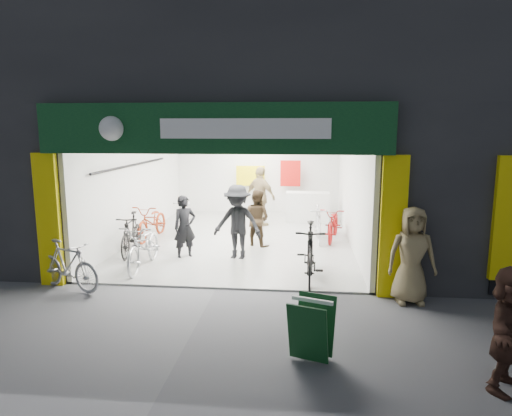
% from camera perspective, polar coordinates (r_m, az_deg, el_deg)
% --- Properties ---
extents(ground, '(60.00, 60.00, 0.00)m').
position_cam_1_polar(ground, '(8.94, -5.05, -10.08)').
color(ground, '#56565B').
rests_on(ground, ground).
extents(building, '(17.00, 10.27, 8.00)m').
position_cam_1_polar(building, '(13.31, 2.86, 15.39)').
color(building, '#232326').
rests_on(building, ground).
extents(bike_left_front, '(0.71, 1.97, 1.03)m').
position_cam_1_polar(bike_left_front, '(10.31, -13.78, -4.60)').
color(bike_left_front, silver).
rests_on(bike_left_front, ground).
extents(bike_left_midfront, '(0.65, 1.76, 1.03)m').
position_cam_1_polar(bike_left_midfront, '(11.46, -15.32, -3.20)').
color(bike_left_midfront, black).
rests_on(bike_left_midfront, ground).
extents(bike_left_midback, '(0.78, 1.93, 1.00)m').
position_cam_1_polar(bike_left_midback, '(12.95, -12.84, -1.68)').
color(bike_left_midback, maroon).
rests_on(bike_left_midback, ground).
extents(bike_left_back, '(0.49, 1.71, 1.02)m').
position_cam_1_polar(bike_left_back, '(13.53, -8.91, -0.99)').
color(bike_left_back, '#AFAEB3').
rests_on(bike_left_back, ground).
extents(bike_right_front, '(0.60, 1.99, 1.19)m').
position_cam_1_polar(bike_right_front, '(9.18, 6.77, -5.67)').
color(bike_right_front, black).
rests_on(bike_right_front, ground).
extents(bike_right_mid, '(0.93, 1.87, 0.94)m').
position_cam_1_polar(bike_right_mid, '(12.68, 9.70, -1.94)').
color(bike_right_mid, maroon).
rests_on(bike_right_mid, ground).
extents(bike_right_back, '(0.53, 1.65, 0.98)m').
position_cam_1_polar(bike_right_back, '(12.47, 7.75, -1.99)').
color(bike_right_back, '#B1B2B6').
rests_on(bike_right_back, ground).
extents(parked_bike, '(1.66, 1.02, 0.97)m').
position_cam_1_polar(parked_bike, '(9.45, -22.49, -6.63)').
color(parked_bike, '#A3A3A8').
rests_on(parked_bike, ground).
extents(customer_a, '(0.66, 0.62, 1.51)m').
position_cam_1_polar(customer_a, '(10.85, -8.89, -2.41)').
color(customer_a, black).
rests_on(customer_a, ground).
extents(customer_b, '(0.90, 0.83, 1.49)m').
position_cam_1_polar(customer_b, '(11.81, 0.09, -1.31)').
color(customer_b, '#362818').
rests_on(customer_b, ground).
extents(customer_c, '(1.25, 0.87, 1.77)m').
position_cam_1_polar(customer_c, '(10.60, -2.34, -1.85)').
color(customer_c, black).
rests_on(customer_c, ground).
extents(customer_d, '(1.17, 1.00, 1.89)m').
position_cam_1_polar(customer_d, '(14.14, 0.57, 1.38)').
color(customer_d, '#907B54').
rests_on(customer_d, ground).
extents(pedestrian_near, '(0.88, 0.60, 1.73)m').
position_cam_1_polar(pedestrian_near, '(8.46, 18.89, -5.62)').
color(pedestrian_near, '#8D7A52').
rests_on(pedestrian_near, ground).
extents(pedestrian_far, '(1.23, 1.36, 1.51)m').
position_cam_1_polar(pedestrian_far, '(6.24, 29.15, -13.08)').
color(pedestrian_far, '#382119').
rests_on(pedestrian_far, ground).
extents(sandwich_board, '(0.68, 0.69, 0.82)m').
position_cam_1_polar(sandwich_board, '(6.30, 6.97, -14.57)').
color(sandwich_board, '#0E3918').
rests_on(sandwich_board, ground).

